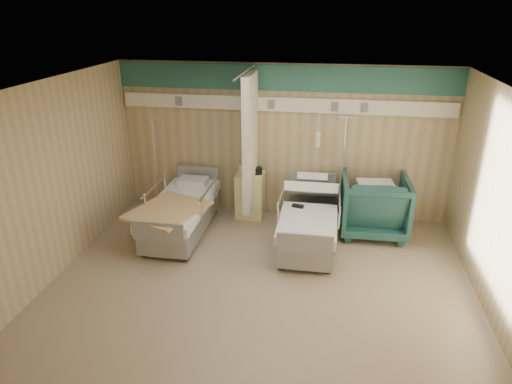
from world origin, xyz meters
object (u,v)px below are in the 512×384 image
bed_left (182,217)px  iv_stand_left (158,193)px  bed_right (309,226)px  visitor_armchair (374,205)px  bedside_cabinet (250,195)px  iv_stand_right (340,202)px

bed_left → iv_stand_left: iv_stand_left is taller
bed_right → visitor_armchair: visitor_armchair is taller
bed_right → iv_stand_left: 3.05m
bedside_cabinet → iv_stand_left: size_ratio=0.47×
bed_left → iv_stand_right: size_ratio=1.09×
visitor_armchair → iv_stand_right: size_ratio=0.58×
bed_left → iv_stand_right: (2.70, 0.92, 0.09)m
iv_stand_right → iv_stand_left: 3.44m
bed_right → iv_stand_right: bearing=61.6°
bed_left → iv_stand_left: bearing=131.2°
bed_right → iv_stand_left: size_ratio=1.18×
bed_left → visitor_armchair: size_ratio=1.89×
bed_right → iv_stand_right: iv_stand_right is taller
bed_right → bedside_cabinet: 1.46m
visitor_armchair → bed_left: bearing=8.6°
bedside_cabinet → iv_stand_right: iv_stand_right is taller
bedside_cabinet → iv_stand_left: 1.79m
iv_stand_left → iv_stand_right: bearing=1.4°
bed_right → bedside_cabinet: bearing=142.0°
visitor_armchair → iv_stand_left: size_ratio=0.63×
bedside_cabinet → visitor_armchair: bearing=-7.7°
bed_left → iv_stand_left: size_ratio=1.18×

